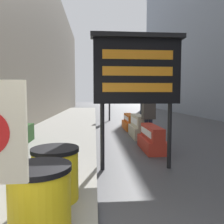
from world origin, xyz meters
The scene contains 11 objects.
building_left_facade centered at (-3.50, 9.80, 5.55)m, with size 0.40×50.40×11.10m.
barrel_drum_foreground centered at (-0.66, 0.70, 0.57)m, with size 0.72×0.72×0.80m.
barrel_drum_middle centered at (-0.63, 1.53, 0.57)m, with size 0.72×0.72×0.80m.
message_board centered at (0.94, 3.30, 2.32)m, with size 2.13×0.36×3.15m.
jersey_barrier_red_striped centered at (1.79, 5.07, 0.35)m, with size 0.62×1.66×0.79m.
jersey_barrier_cream centered at (1.79, 7.31, 0.41)m, with size 0.59×1.72×0.94m.
jersey_barrier_orange_far centered at (1.79, 9.59, 0.35)m, with size 0.61×1.95×0.79m.
traffic_cone_near centered at (2.19, 8.60, 0.31)m, with size 0.35×0.35×0.63m.
traffic_light_near_curb centered at (0.99, 13.55, 2.50)m, with size 0.28×0.44×3.43m.
pedestrian_worker centered at (1.99, 6.32, 1.07)m, with size 0.50×0.32×1.81m.
pedestrian_passerby centered at (2.31, 8.27, 0.97)m, with size 0.48×0.49×1.65m.
Camera 1 is at (-0.03, -1.76, 1.74)m, focal length 35.00 mm.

